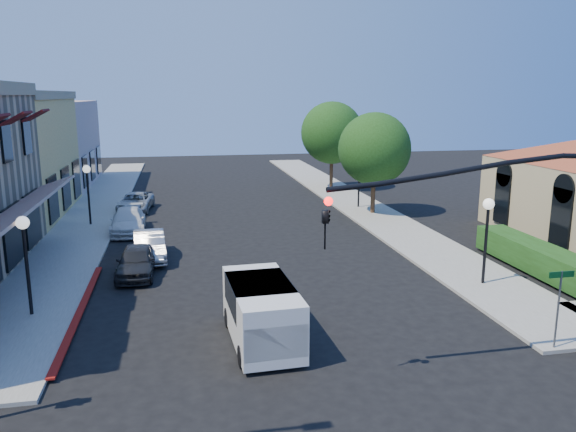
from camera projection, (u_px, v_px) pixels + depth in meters
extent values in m
plane|color=black|center=(332.00, 419.00, 13.30)|extent=(120.00, 120.00, 0.00)
cube|color=gray|center=(98.00, 209.00, 37.53)|extent=(3.50, 50.00, 0.12)
cube|color=gray|center=(349.00, 199.00, 40.82)|extent=(3.50, 50.00, 0.12)
cube|color=maroon|center=(81.00, 314.00, 19.67)|extent=(0.25, 10.00, 0.06)
cube|color=#561416|center=(13.00, 214.00, 21.39)|extent=(1.75, 17.00, 0.67)
cube|color=#4F0F11|center=(17.00, 118.00, 23.65)|extent=(1.02, 1.50, 0.60)
cube|color=#4F0F11|center=(36.00, 115.00, 26.91)|extent=(1.02, 1.50, 0.60)
cube|color=black|center=(13.00, 235.00, 24.13)|extent=(0.12, 2.60, 2.60)
cube|color=black|center=(32.00, 219.00, 27.39)|extent=(0.12, 2.60, 2.60)
cube|color=tan|center=(27.00, 145.00, 46.08)|extent=(10.00, 12.00, 7.00)
cube|color=black|center=(561.00, 218.00, 26.67)|extent=(0.12, 1.40, 2.80)
cube|color=black|center=(502.00, 199.00, 31.46)|extent=(0.12, 1.40, 2.80)
cube|color=#1B3E11|center=(538.00, 273.00, 24.13)|extent=(1.40, 8.00, 1.10)
cylinder|color=#332214|center=(373.00, 198.00, 35.83)|extent=(0.28, 0.28, 2.10)
sphere|color=#1B3E11|center=(374.00, 149.00, 35.16)|extent=(4.56, 4.56, 4.56)
cylinder|color=#332214|center=(331.00, 175.00, 45.40)|extent=(0.28, 0.28, 2.27)
sphere|color=#1B3E11|center=(332.00, 133.00, 44.68)|extent=(4.94, 4.94, 4.94)
cylinder|color=black|center=(474.00, 171.00, 14.32)|extent=(7.80, 0.14, 0.14)
imported|color=black|center=(326.00, 212.00, 13.78)|extent=(0.20, 0.16, 1.00)
sphere|color=#FF0C0C|center=(328.00, 201.00, 13.54)|extent=(0.22, 0.22, 0.22)
cylinder|color=#595B5E|center=(558.00, 312.00, 16.55)|extent=(0.06, 0.06, 2.50)
cube|color=#0C591E|center=(562.00, 275.00, 16.31)|extent=(0.80, 0.04, 0.18)
cylinder|color=black|center=(28.00, 273.00, 19.03)|extent=(0.12, 0.12, 3.20)
sphere|color=white|center=(22.00, 223.00, 18.66)|extent=(0.44, 0.44, 0.44)
cylinder|color=black|center=(89.00, 199.00, 32.46)|extent=(0.12, 0.12, 3.20)
sphere|color=white|center=(87.00, 169.00, 32.08)|extent=(0.44, 0.44, 0.44)
cylinder|color=black|center=(485.00, 247.00, 22.23)|extent=(0.12, 0.12, 3.20)
sphere|color=white|center=(489.00, 204.00, 21.86)|extent=(0.44, 0.44, 0.44)
cylinder|color=black|center=(359.00, 185.00, 37.57)|extent=(0.12, 0.12, 3.20)
sphere|color=white|center=(360.00, 159.00, 37.20)|extent=(0.44, 0.44, 0.44)
cube|color=silver|center=(262.00, 312.00, 17.19)|extent=(2.03, 4.33, 1.74)
cube|color=silver|center=(274.00, 339.00, 15.46)|extent=(1.81, 0.66, 0.97)
cube|color=black|center=(272.00, 318.00, 15.68)|extent=(1.65, 0.17, 0.87)
cube|color=black|center=(260.00, 295.00, 17.37)|extent=(1.97, 2.60, 0.87)
cylinder|color=black|center=(243.00, 356.00, 15.77)|extent=(0.27, 0.65, 0.64)
cylinder|color=black|center=(229.00, 317.00, 18.52)|extent=(0.27, 0.65, 0.64)
cylinder|color=black|center=(300.00, 350.00, 16.15)|extent=(0.27, 0.65, 0.64)
cylinder|color=black|center=(278.00, 313.00, 18.90)|extent=(0.27, 0.65, 0.64)
imported|color=#222325|center=(137.00, 261.00, 23.69)|extent=(1.72, 3.86, 1.29)
imported|color=#9A9B9F|center=(149.00, 246.00, 26.05)|extent=(1.69, 4.04, 1.30)
imported|color=white|center=(128.00, 221.00, 31.17)|extent=(1.96, 4.54, 1.30)
imported|color=#A4A7A9|center=(136.00, 202.00, 36.94)|extent=(2.43, 4.46, 1.19)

